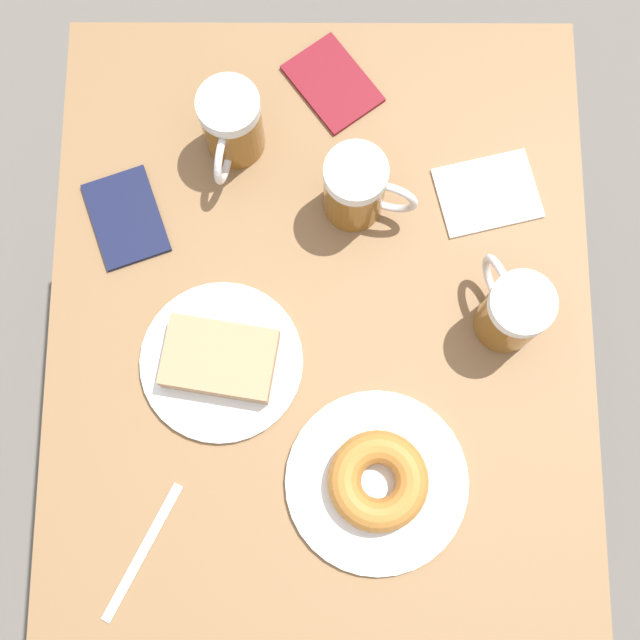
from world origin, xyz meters
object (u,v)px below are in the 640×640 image
(plate_with_cake, at_px, (220,360))
(beer_mug_center, at_px, (512,313))
(fork, at_px, (142,552))
(passport_far_edge, at_px, (332,84))
(beer_mug_right, at_px, (356,189))
(passport_near_edge, at_px, (125,218))
(plate_with_donut, at_px, (377,481))
(beer_mug_left, at_px, (231,125))
(napkin_folded, at_px, (487,193))

(plate_with_cake, xyz_separation_m, beer_mug_center, (-0.36, -0.05, 0.04))
(fork, bearing_deg, passport_far_edge, -110.42)
(beer_mug_right, xyz_separation_m, fork, (0.26, 0.45, -0.06))
(beer_mug_center, xyz_separation_m, passport_near_edge, (0.49, -0.14, -0.06))
(plate_with_donut, bearing_deg, plate_with_cake, -37.46)
(plate_with_cake, distance_m, passport_far_edge, 0.41)
(beer_mug_left, height_order, napkin_folded, beer_mug_left)
(plate_with_cake, height_order, passport_far_edge, plate_with_cake)
(beer_mug_left, distance_m, fork, 0.55)
(beer_mug_right, distance_m, passport_far_edge, 0.19)
(plate_with_donut, relative_size, beer_mug_center, 1.87)
(beer_mug_center, relative_size, napkin_folded, 0.81)
(beer_mug_right, bearing_deg, beer_mug_left, -28.05)
(plate_with_cake, height_order, napkin_folded, plate_with_cake)
(plate_with_donut, height_order, beer_mug_left, beer_mug_left)
(passport_far_edge, bearing_deg, napkin_folded, 142.54)
(beer_mug_left, distance_m, napkin_folded, 0.35)
(plate_with_donut, bearing_deg, napkin_folded, -111.82)
(plate_with_donut, xyz_separation_m, napkin_folded, (-0.15, -0.38, -0.02))
(plate_with_donut, distance_m, beer_mug_left, 0.49)
(beer_mug_center, bearing_deg, passport_near_edge, -16.04)
(beer_mug_right, bearing_deg, plate_with_cake, 51.17)
(plate_with_cake, distance_m, passport_near_edge, 0.24)
(fork, distance_m, passport_far_edge, 0.67)
(plate_with_cake, relative_size, passport_near_edge, 1.40)
(plate_with_donut, xyz_separation_m, fork, (0.29, 0.08, -0.02))
(beer_mug_left, relative_size, beer_mug_center, 1.01)
(beer_mug_left, xyz_separation_m, passport_near_edge, (0.14, 0.11, -0.06))
(plate_with_cake, xyz_separation_m, passport_far_edge, (-0.14, -0.39, -0.01))
(plate_with_cake, relative_size, beer_mug_right, 1.72)
(beer_mug_left, relative_size, fork, 0.73)
(plate_with_donut, xyz_separation_m, beer_mug_right, (0.02, -0.36, 0.04))
(napkin_folded, bearing_deg, plate_with_cake, 33.39)
(plate_with_cake, distance_m, beer_mug_center, 0.37)
(beer_mug_left, distance_m, beer_mug_center, 0.43)
(fork, xyz_separation_m, passport_far_edge, (-0.23, -0.62, 0.00))
(beer_mug_center, relative_size, beer_mug_right, 1.00)
(beer_mug_right, bearing_deg, passport_near_edge, 3.74)
(plate_with_donut, relative_size, beer_mug_right, 1.87)
(beer_mug_right, bearing_deg, passport_far_edge, -80.27)
(beer_mug_left, bearing_deg, passport_far_edge, -145.85)
(beer_mug_left, height_order, beer_mug_right, same)
(plate_with_donut, xyz_separation_m, beer_mug_center, (-0.17, -0.20, 0.04))
(napkin_folded, bearing_deg, fork, 46.65)
(plate_with_donut, bearing_deg, beer_mug_right, -86.14)
(beer_mug_right, height_order, passport_far_edge, beer_mug_right)
(plate_with_cake, bearing_deg, fork, 69.00)
(beer_mug_center, relative_size, passport_near_edge, 0.82)
(beer_mug_left, distance_m, passport_far_edge, 0.17)
(passport_near_edge, bearing_deg, plate_with_cake, 124.33)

